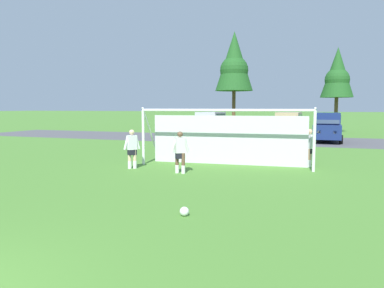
{
  "coord_description": "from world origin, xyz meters",
  "views": [
    {
      "loc": [
        5.15,
        -2.76,
        2.57
      ],
      "look_at": [
        -0.08,
        11.55,
        1.06
      ],
      "focal_mm": 34.7,
      "sensor_mm": 36.0,
      "label": 1
    }
  ],
  "objects_px": {
    "soccer_ball": "(184,211)",
    "soccer_goal": "(227,136)",
    "parked_car_slot_far_left": "(210,124)",
    "player_striker_near": "(180,152)",
    "player_midfield_center": "(309,148)",
    "player_defender_far": "(132,149)",
    "parked_car_slot_center": "(327,127)",
    "parked_car_slot_center_left": "(289,126)",
    "parked_car_slot_left": "(245,129)"
  },
  "relations": [
    {
      "from": "soccer_ball",
      "to": "soccer_goal",
      "type": "xyz_separation_m",
      "value": [
        -1.06,
        7.91,
        1.18
      ]
    },
    {
      "from": "soccer_ball",
      "to": "player_midfield_center",
      "type": "relative_size",
      "value": 0.13
    },
    {
      "from": "player_midfield_center",
      "to": "parked_car_slot_center",
      "type": "xyz_separation_m",
      "value": [
        0.69,
        12.61,
        0.29
      ]
    },
    {
      "from": "player_defender_far",
      "to": "parked_car_slot_left",
      "type": "distance_m",
      "value": 15.54
    },
    {
      "from": "parked_car_slot_left",
      "to": "soccer_goal",
      "type": "bearing_deg",
      "value": -81.6
    },
    {
      "from": "soccer_goal",
      "to": "parked_car_slot_left",
      "type": "distance_m",
      "value": 13.33
    },
    {
      "from": "player_midfield_center",
      "to": "player_defender_far",
      "type": "xyz_separation_m",
      "value": [
        -6.96,
        -3.04,
        0.0
      ]
    },
    {
      "from": "soccer_ball",
      "to": "parked_car_slot_left",
      "type": "height_order",
      "value": "parked_car_slot_left"
    },
    {
      "from": "soccer_goal",
      "to": "player_midfield_center",
      "type": "relative_size",
      "value": 4.6
    },
    {
      "from": "player_midfield_center",
      "to": "parked_car_slot_center_left",
      "type": "xyz_separation_m",
      "value": [
        -2.21,
        13.75,
        0.29
      ]
    },
    {
      "from": "soccer_ball",
      "to": "parked_car_slot_center",
      "type": "height_order",
      "value": "parked_car_slot_center"
    },
    {
      "from": "player_defender_far",
      "to": "parked_car_slot_center_left",
      "type": "relative_size",
      "value": 0.35
    },
    {
      "from": "soccer_ball",
      "to": "parked_car_slot_left",
      "type": "relative_size",
      "value": 0.05
    },
    {
      "from": "parked_car_slot_center_left",
      "to": "parked_car_slot_center",
      "type": "relative_size",
      "value": 1.01
    },
    {
      "from": "player_defender_far",
      "to": "parked_car_slot_center_left",
      "type": "bearing_deg",
      "value": 74.2
    },
    {
      "from": "soccer_goal",
      "to": "parked_car_slot_center",
      "type": "distance_m",
      "value": 14.0
    },
    {
      "from": "player_defender_far",
      "to": "parked_car_slot_far_left",
      "type": "distance_m",
      "value": 16.53
    },
    {
      "from": "player_striker_near",
      "to": "soccer_ball",
      "type": "bearing_deg",
      "value": -67.11
    },
    {
      "from": "soccer_goal",
      "to": "player_striker_near",
      "type": "xyz_separation_m",
      "value": [
        -1.17,
        -2.64,
        -0.47
      ]
    },
    {
      "from": "soccer_goal",
      "to": "parked_car_slot_center",
      "type": "xyz_separation_m",
      "value": [
        4.17,
        13.37,
        -0.18
      ]
    },
    {
      "from": "parked_car_slot_center_left",
      "to": "parked_car_slot_center",
      "type": "bearing_deg",
      "value": -21.57
    },
    {
      "from": "player_striker_near",
      "to": "player_defender_far",
      "type": "distance_m",
      "value": 2.34
    },
    {
      "from": "player_midfield_center",
      "to": "parked_car_slot_center",
      "type": "relative_size",
      "value": 0.36
    },
    {
      "from": "player_defender_far",
      "to": "player_striker_near",
      "type": "bearing_deg",
      "value": -8.72
    },
    {
      "from": "player_midfield_center",
      "to": "parked_car_slot_center_left",
      "type": "bearing_deg",
      "value": 99.12
    },
    {
      "from": "parked_car_slot_center",
      "to": "player_midfield_center",
      "type": "bearing_deg",
      "value": -93.13
    },
    {
      "from": "parked_car_slot_center_left",
      "to": "player_midfield_center",
      "type": "bearing_deg",
      "value": -80.88
    },
    {
      "from": "soccer_goal",
      "to": "player_midfield_center",
      "type": "height_order",
      "value": "soccer_goal"
    },
    {
      "from": "player_defender_far",
      "to": "parked_car_slot_center_left",
      "type": "height_order",
      "value": "parked_car_slot_center_left"
    },
    {
      "from": "soccer_goal",
      "to": "parked_car_slot_left",
      "type": "bearing_deg",
      "value": 98.4
    },
    {
      "from": "player_defender_far",
      "to": "parked_car_slot_left",
      "type": "relative_size",
      "value": 0.38
    },
    {
      "from": "parked_car_slot_center_left",
      "to": "parked_car_slot_center",
      "type": "distance_m",
      "value": 3.12
    },
    {
      "from": "player_midfield_center",
      "to": "player_defender_far",
      "type": "bearing_deg",
      "value": -156.39
    },
    {
      "from": "parked_car_slot_center_left",
      "to": "player_striker_near",
      "type": "bearing_deg",
      "value": -98.09
    },
    {
      "from": "player_striker_near",
      "to": "player_midfield_center",
      "type": "xyz_separation_m",
      "value": [
        4.65,
        3.4,
        0.0
      ]
    },
    {
      "from": "parked_car_slot_center",
      "to": "player_defender_far",
      "type": "bearing_deg",
      "value": -116.05
    },
    {
      "from": "parked_car_slot_center_left",
      "to": "soccer_ball",
      "type": "bearing_deg",
      "value": -90.54
    },
    {
      "from": "parked_car_slot_left",
      "to": "soccer_ball",
      "type": "bearing_deg",
      "value": -81.89
    },
    {
      "from": "soccer_ball",
      "to": "player_striker_near",
      "type": "height_order",
      "value": "player_striker_near"
    },
    {
      "from": "player_midfield_center",
      "to": "soccer_goal",
      "type": "bearing_deg",
      "value": -167.69
    },
    {
      "from": "soccer_ball",
      "to": "parked_car_slot_far_left",
      "type": "bearing_deg",
      "value": 105.74
    },
    {
      "from": "player_midfield_center",
      "to": "parked_car_slot_center",
      "type": "height_order",
      "value": "parked_car_slot_center"
    },
    {
      "from": "parked_car_slot_left",
      "to": "parked_car_slot_center_left",
      "type": "bearing_deg",
      "value": 22.49
    },
    {
      "from": "soccer_ball",
      "to": "player_defender_far",
      "type": "distance_m",
      "value": 7.27
    },
    {
      "from": "soccer_goal",
      "to": "parked_car_slot_far_left",
      "type": "xyz_separation_m",
      "value": [
        -5.16,
        14.16,
        -0.18
      ]
    },
    {
      "from": "soccer_goal",
      "to": "parked_car_slot_center_left",
      "type": "xyz_separation_m",
      "value": [
        1.27,
        14.51,
        -0.18
      ]
    },
    {
      "from": "parked_car_slot_far_left",
      "to": "soccer_goal",
      "type": "bearing_deg",
      "value": -69.97
    },
    {
      "from": "soccer_goal",
      "to": "player_defender_far",
      "type": "xyz_separation_m",
      "value": [
        -3.48,
        -2.28,
        -0.47
      ]
    },
    {
      "from": "soccer_ball",
      "to": "parked_car_slot_center",
      "type": "bearing_deg",
      "value": 81.69
    },
    {
      "from": "parked_car_slot_far_left",
      "to": "parked_car_slot_center",
      "type": "xyz_separation_m",
      "value": [
        9.33,
        -0.79,
        0.0
      ]
    }
  ]
}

